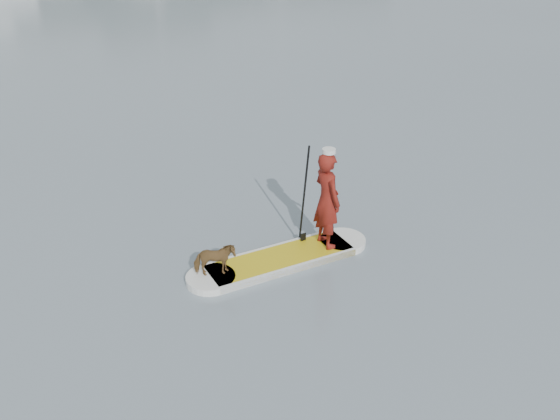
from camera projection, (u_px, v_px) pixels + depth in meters
ground at (474, 316)px, 9.19m from camera, size 140.00×140.00×0.00m
paddleboard at (280, 259)px, 10.44m from camera, size 3.29×1.06×0.12m
paddler at (327, 200)px, 10.38m from camera, size 0.46×0.65×1.70m
white_cap at (329, 151)px, 9.97m from camera, size 0.22×0.22×0.07m
dog at (215, 260)px, 9.81m from camera, size 0.72×0.52×0.55m
paddle at (304, 206)px, 10.56m from camera, size 0.10×0.30×2.00m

